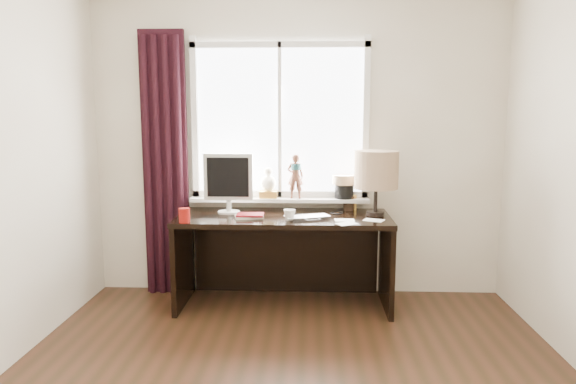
{
  "coord_description": "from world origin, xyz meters",
  "views": [
    {
      "loc": [
        0.11,
        -2.41,
        1.56
      ],
      "look_at": [
        -0.05,
        1.25,
        1.0
      ],
      "focal_mm": 32.0,
      "sensor_mm": 36.0,
      "label": 1
    }
  ],
  "objects_px": {
    "mug": "(290,215)",
    "table_lamp": "(376,170)",
    "red_cup": "(184,215)",
    "monitor": "(228,180)",
    "desk": "(284,242)",
    "laptop": "(308,217)"
  },
  "relations": [
    {
      "from": "mug",
      "to": "table_lamp",
      "type": "bearing_deg",
      "value": 18.61
    },
    {
      "from": "red_cup",
      "to": "monitor",
      "type": "relative_size",
      "value": 0.22
    },
    {
      "from": "desk",
      "to": "table_lamp",
      "type": "xyz_separation_m",
      "value": [
        0.73,
        -0.05,
        0.61
      ]
    },
    {
      "from": "mug",
      "to": "monitor",
      "type": "height_order",
      "value": "monitor"
    },
    {
      "from": "monitor",
      "to": "mug",
      "type": "bearing_deg",
      "value": -28.32
    },
    {
      "from": "laptop",
      "to": "mug",
      "type": "bearing_deg",
      "value": -176.78
    },
    {
      "from": "laptop",
      "to": "desk",
      "type": "xyz_separation_m",
      "value": [
        -0.19,
        0.22,
        -0.26
      ]
    },
    {
      "from": "laptop",
      "to": "mug",
      "type": "height_order",
      "value": "mug"
    },
    {
      "from": "desk",
      "to": "monitor",
      "type": "distance_m",
      "value": 0.69
    },
    {
      "from": "monitor",
      "to": "table_lamp",
      "type": "xyz_separation_m",
      "value": [
        1.19,
        -0.05,
        0.09
      ]
    },
    {
      "from": "desk",
      "to": "monitor",
      "type": "height_order",
      "value": "monitor"
    },
    {
      "from": "table_lamp",
      "to": "laptop",
      "type": "bearing_deg",
      "value": -162.72
    },
    {
      "from": "desk",
      "to": "monitor",
      "type": "xyz_separation_m",
      "value": [
        -0.46,
        -0.01,
        0.52
      ]
    },
    {
      "from": "laptop",
      "to": "red_cup",
      "type": "distance_m",
      "value": 0.94
    },
    {
      "from": "red_cup",
      "to": "desk",
      "type": "bearing_deg",
      "value": 28.1
    },
    {
      "from": "monitor",
      "to": "desk",
      "type": "bearing_deg",
      "value": 0.82
    },
    {
      "from": "laptop",
      "to": "red_cup",
      "type": "bearing_deg",
      "value": 169.98
    },
    {
      "from": "desk",
      "to": "monitor",
      "type": "relative_size",
      "value": 3.47
    },
    {
      "from": "laptop",
      "to": "table_lamp",
      "type": "relative_size",
      "value": 0.67
    },
    {
      "from": "desk",
      "to": "table_lamp",
      "type": "bearing_deg",
      "value": -4.13
    },
    {
      "from": "desk",
      "to": "monitor",
      "type": "bearing_deg",
      "value": -179.18
    },
    {
      "from": "mug",
      "to": "red_cup",
      "type": "distance_m",
      "value": 0.79
    }
  ]
}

